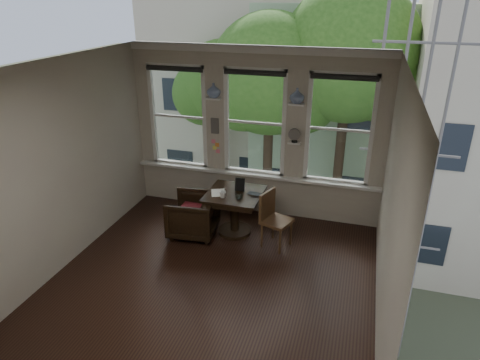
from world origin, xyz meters
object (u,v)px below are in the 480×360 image
(armchair_left, at_px, (193,215))
(side_chair_right, at_px, (277,221))
(mug, at_px, (223,195))
(laptop, at_px, (256,196))
(table, at_px, (235,213))

(armchair_left, bearing_deg, side_chair_right, 85.27)
(armchair_left, xyz_separation_m, mug, (0.53, 0.03, 0.45))
(laptop, bearing_deg, mug, -152.14)
(side_chair_right, xyz_separation_m, laptop, (-0.40, 0.18, 0.30))
(table, xyz_separation_m, armchair_left, (-0.66, -0.25, -0.02))
(side_chair_right, height_order, mug, side_chair_right)
(table, xyz_separation_m, mug, (-0.13, -0.22, 0.43))
(side_chair_right, bearing_deg, armchair_left, 110.80)
(side_chair_right, xyz_separation_m, mug, (-0.90, -0.01, 0.34))
(armchair_left, height_order, side_chair_right, side_chair_right)
(table, height_order, side_chair_right, side_chair_right)
(armchair_left, distance_m, laptop, 1.13)
(table, bearing_deg, armchair_left, -159.57)
(armchair_left, bearing_deg, table, 104.36)
(armchair_left, distance_m, mug, 0.69)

